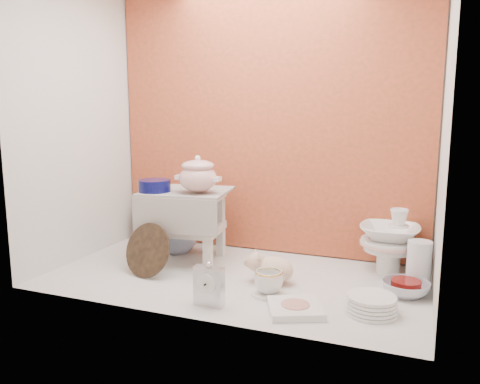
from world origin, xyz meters
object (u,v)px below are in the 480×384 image
object	(u,v)px
gold_rim_teacup	(269,282)
mantel_clock	(209,284)
blue_white_vase	(176,230)
soup_tureen	(198,174)
step_stool	(187,225)
dinner_plate_stack	(372,304)
porcelain_tower	(389,241)
plush_pig	(274,269)
crystal_bowl	(406,288)
floral_platter	(161,214)

from	to	relation	value
gold_rim_teacup	mantel_clock	bearing A→B (deg)	-134.67
blue_white_vase	soup_tureen	bearing A→B (deg)	-37.18
step_stool	gold_rim_teacup	size ratio (longest dim) A/B	3.47
mantel_clock	dinner_plate_stack	size ratio (longest dim) A/B	0.89
gold_rim_teacup	porcelain_tower	distance (m)	0.69
gold_rim_teacup	blue_white_vase	bearing A→B (deg)	148.28
soup_tureen	plush_pig	bearing A→B (deg)	-13.57
gold_rim_teacup	crystal_bowl	world-z (taller)	gold_rim_teacup
floral_platter	blue_white_vase	world-z (taller)	floral_platter
gold_rim_teacup	dinner_plate_stack	world-z (taller)	gold_rim_teacup
soup_tureen	plush_pig	size ratio (longest dim) A/B	1.01
soup_tureen	blue_white_vase	distance (m)	0.46
floral_platter	dinner_plate_stack	distance (m)	1.48
floral_platter	mantel_clock	size ratio (longest dim) A/B	1.90
floral_platter	blue_white_vase	size ratio (longest dim) A/B	1.40
gold_rim_teacup	crystal_bowl	bearing A→B (deg)	20.91
dinner_plate_stack	porcelain_tower	size ratio (longest dim) A/B	0.64
gold_rim_teacup	floral_platter	bearing A→B (deg)	146.21
step_stool	floral_platter	world-z (taller)	step_stool
dinner_plate_stack	crystal_bowl	world-z (taller)	dinner_plate_stack
step_stool	blue_white_vase	xyz separation A→B (m)	(-0.13, 0.11, -0.07)
blue_white_vase	porcelain_tower	bearing A→B (deg)	3.36
soup_tureen	plush_pig	distance (m)	0.62
soup_tureen	porcelain_tower	xyz separation A→B (m)	(0.93, 0.24, -0.32)
soup_tureen	porcelain_tower	bearing A→B (deg)	14.51
floral_platter	porcelain_tower	size ratio (longest dim) A/B	1.07
plush_pig	gold_rim_teacup	distance (m)	0.15
soup_tureen	mantel_clock	distance (m)	0.66
floral_platter	plush_pig	xyz separation A→B (m)	(0.87, -0.45, -0.11)
mantel_clock	crystal_bowl	world-z (taller)	mantel_clock
floral_platter	dinner_plate_stack	bearing A→B (deg)	-25.24
step_stool	porcelain_tower	distance (m)	1.05
plush_pig	porcelain_tower	distance (m)	0.61
blue_white_vase	gold_rim_teacup	size ratio (longest dim) A/B	2.00
soup_tureen	floral_platter	bearing A→B (deg)	141.35
step_stool	soup_tureen	size ratio (longest dim) A/B	1.89
soup_tureen	gold_rim_teacup	world-z (taller)	soup_tureen
mantel_clock	dinner_plate_stack	bearing A→B (deg)	17.68
mantel_clock	porcelain_tower	world-z (taller)	porcelain_tower
step_stool	plush_pig	world-z (taller)	step_stool
crystal_bowl	porcelain_tower	bearing A→B (deg)	108.89
plush_pig	dinner_plate_stack	size ratio (longest dim) A/B	1.10
dinner_plate_stack	blue_white_vase	bearing A→B (deg)	157.92
dinner_plate_stack	step_stool	bearing A→B (deg)	160.90
floral_platter	blue_white_vase	distance (m)	0.27
step_stool	porcelain_tower	xyz separation A→B (m)	(1.03, 0.18, -0.03)
blue_white_vase	floral_platter	bearing A→B (deg)	139.74
step_stool	soup_tureen	distance (m)	0.31
porcelain_tower	floral_platter	bearing A→B (deg)	175.77
step_stool	porcelain_tower	size ratio (longest dim) A/B	1.34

